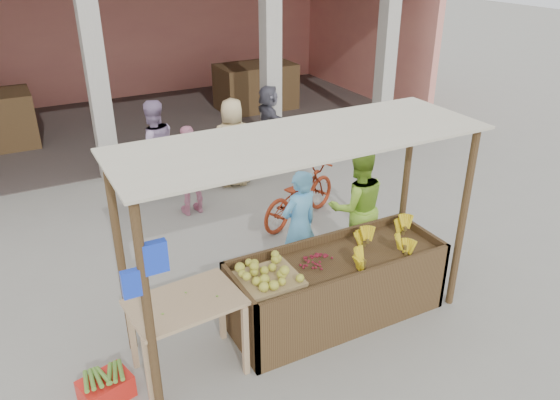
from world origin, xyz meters
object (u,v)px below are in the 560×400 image
fruit_stall (336,289)px  motorcycle (299,193)px  side_table (186,312)px  red_crate (106,389)px  vendor_blue (299,222)px  vendor_green (357,204)px

fruit_stall → motorcycle: motorcycle is taller
fruit_stall → motorcycle: (0.86, 2.41, 0.08)m
fruit_stall → side_table: 1.92m
red_crate → vendor_blue: 3.08m
motorcycle → vendor_blue: bearing=127.4°
vendor_blue → vendor_green: (0.92, -0.01, 0.06)m
vendor_blue → motorcycle: (0.82, 1.43, -0.36)m
fruit_stall → vendor_green: size_ratio=1.46×
vendor_blue → fruit_stall: bearing=77.4°
red_crate → side_table: bearing=-15.8°
vendor_blue → vendor_green: vendor_green is taller
motorcycle → fruit_stall: bearing=137.7°
fruit_stall → side_table: bearing=-178.5°
side_table → motorcycle: 3.70m
red_crate → vendor_blue: vendor_blue is taller
side_table → motorcycle: (2.75, 2.46, -0.29)m
fruit_stall → side_table: (-1.89, -0.05, 0.37)m
side_table → motorcycle: size_ratio=0.65×
side_table → vendor_green: bearing=15.2°
fruit_stall → red_crate: bearing=-179.2°
side_table → vendor_blue: bearing=23.6°
vendor_green → motorcycle: size_ratio=0.98×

